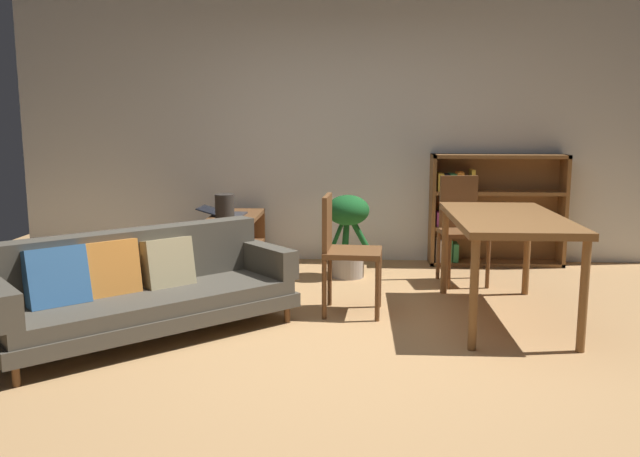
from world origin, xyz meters
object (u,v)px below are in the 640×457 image
at_px(dining_chair_near, 461,224).
at_px(fabric_couch, 140,287).
at_px(dining_chair_far, 343,247).
at_px(media_console, 231,249).
at_px(desk_speaker, 225,208).
at_px(dining_table, 506,226).
at_px(open_laptop, 225,213).
at_px(potted_floor_plant, 348,227).
at_px(bookshelf, 488,210).

bearing_deg(dining_chair_near, fabric_couch, -145.70).
xyz_separation_m(dining_chair_near, dining_chair_far, (-1.04, -1.03, -0.01)).
relative_size(media_console, desk_speaker, 5.57).
height_order(desk_speaker, dining_table, desk_speaker).
bearing_deg(dining_table, desk_speaker, 158.53).
distance_m(fabric_couch, media_console, 1.68).
height_order(fabric_couch, dining_chair_near, dining_chair_near).
distance_m(dining_table, dining_chair_near, 1.14).
relative_size(open_laptop, potted_floor_plant, 0.58).
bearing_deg(open_laptop, fabric_couch, -96.74).
height_order(desk_speaker, dining_chair_far, dining_chair_far).
distance_m(media_console, open_laptop, 0.38).
xyz_separation_m(media_console, dining_chair_far, (1.06, -1.04, 0.24)).
relative_size(desk_speaker, dining_chair_near, 0.26).
bearing_deg(open_laptop, desk_speaker, -78.26).
bearing_deg(dining_chair_near, media_console, 179.92).
height_order(fabric_couch, media_console, fabric_couch).
relative_size(desk_speaker, dining_table, 0.17).
xyz_separation_m(fabric_couch, bookshelf, (2.79, 2.40, 0.22)).
distance_m(desk_speaker, potted_floor_plant, 1.16).
distance_m(open_laptop, bookshelf, 2.64).
xyz_separation_m(desk_speaker, dining_chair_near, (2.10, 0.23, -0.16)).
relative_size(dining_chair_far, bookshelf, 0.68).
height_order(dining_chair_far, bookshelf, bookshelf).
bearing_deg(dining_chair_near, dining_chair_far, -135.26).
height_order(potted_floor_plant, dining_table, dining_table).
bearing_deg(dining_chair_far, potted_floor_plant, 89.01).
bearing_deg(fabric_couch, open_laptop, 83.26).
height_order(fabric_couch, potted_floor_plant, potted_floor_plant).
distance_m(desk_speaker, dining_table, 2.41).
distance_m(fabric_couch, potted_floor_plant, 2.25).
bearing_deg(bookshelf, dining_chair_near, -116.81).
height_order(desk_speaker, dining_chair_near, dining_chair_near).
bearing_deg(dining_chair_near, open_laptop, 174.83).
height_order(fabric_couch, desk_speaker, desk_speaker).
bearing_deg(potted_floor_plant, fabric_couch, -128.18).
bearing_deg(dining_chair_near, potted_floor_plant, 173.34).
distance_m(dining_table, bookshelf, 1.90).
bearing_deg(dining_chair_far, open_laptop, 133.02).
xyz_separation_m(desk_speaker, bookshelf, (2.49, 0.99, -0.13)).
height_order(open_laptop, potted_floor_plant, potted_floor_plant).
distance_m(media_console, desk_speaker, 0.48).
height_order(fabric_couch, bookshelf, bookshelf).
height_order(media_console, open_laptop, open_laptop).
bearing_deg(dining_chair_far, bookshelf, 51.50).
height_order(potted_floor_plant, bookshelf, bookshelf).
bearing_deg(potted_floor_plant, dining_chair_near, -6.66).
height_order(media_console, dining_table, dining_table).
height_order(potted_floor_plant, dining_chair_near, dining_chair_near).
height_order(fabric_couch, dining_table, dining_table).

